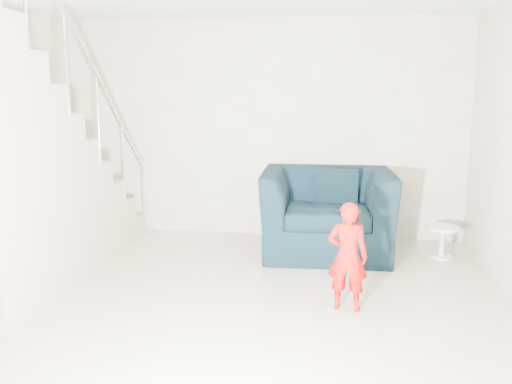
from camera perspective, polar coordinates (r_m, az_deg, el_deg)
floor at (r=4.49m, az=-4.24°, el=-13.58°), size 5.50×5.50×0.00m
back_wall at (r=6.82m, az=0.65°, el=6.60°), size 5.00×0.00×5.00m
armchair at (r=6.21m, az=7.46°, el=-2.09°), size 1.50×1.33×0.95m
toddler at (r=4.64m, az=9.61°, el=-6.69°), size 0.37×0.27×0.94m
side_table at (r=6.36m, az=19.02°, el=-4.46°), size 0.36×0.36×0.36m
staircase at (r=5.47m, az=-23.96°, el=0.35°), size 1.02×3.03×3.62m
cushion at (r=6.36m, az=8.64°, el=0.45°), size 0.45×0.22×0.45m
throw at (r=6.16m, az=1.70°, el=-0.95°), size 0.05×0.47×0.53m
phone at (r=4.52m, az=10.79°, el=-2.65°), size 0.03×0.05×0.10m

